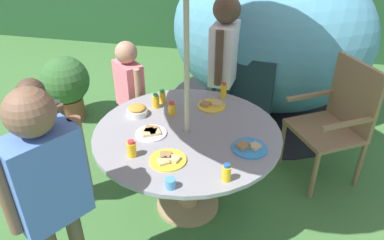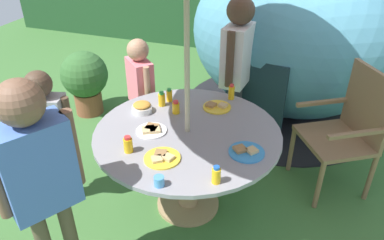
{
  "view_description": "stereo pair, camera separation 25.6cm",
  "coord_description": "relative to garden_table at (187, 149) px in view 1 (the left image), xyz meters",
  "views": [
    {
      "loc": [
        0.5,
        -2.14,
        2.15
      ],
      "look_at": [
        0.04,
        -0.01,
        0.81
      ],
      "focal_mm": 34.57,
      "sensor_mm": 36.0,
      "label": 1
    },
    {
      "loc": [
        0.75,
        -2.07,
        2.15
      ],
      "look_at": [
        0.04,
        -0.01,
        0.81
      ],
      "focal_mm": 34.57,
      "sensor_mm": 36.0,
      "label": 2
    }
  ],
  "objects": [
    {
      "name": "plate_near_right",
      "position": [
        0.45,
        -0.12,
        0.17
      ],
      "size": [
        0.24,
        0.24,
        0.03
      ],
      "color": "#338CD8",
      "rests_on": "garden_table"
    },
    {
      "name": "juice_bottle_back_edge",
      "position": [
        0.18,
        0.57,
        0.22
      ],
      "size": [
        0.05,
        0.05,
        0.13
      ],
      "color": "yellow",
      "rests_on": "garden_table"
    },
    {
      "name": "cup_near",
      "position": [
        0.04,
        -0.6,
        0.19
      ],
      "size": [
        0.06,
        0.06,
        0.06
      ],
      "primitive_type": "cylinder",
      "color": "#4C99D8",
      "rests_on": "garden_table"
    },
    {
      "name": "garden_table",
      "position": [
        0.0,
        0.0,
        0.0
      ],
      "size": [
        1.34,
        1.34,
        0.71
      ],
      "color": "tan",
      "rests_on": "ground_plane"
    },
    {
      "name": "juice_bottle_center_back",
      "position": [
        -0.17,
        0.21,
        0.21
      ],
      "size": [
        0.06,
        0.06,
        0.1
      ],
      "color": "yellow",
      "rests_on": "garden_table"
    },
    {
      "name": "juice_bottle_mid_right",
      "position": [
        -0.28,
        -0.36,
        0.21
      ],
      "size": [
        0.06,
        0.06,
        0.12
      ],
      "color": "yellow",
      "rests_on": "garden_table"
    },
    {
      "name": "child_in_pink_shirt",
      "position": [
        -0.66,
        0.61,
        0.16
      ],
      "size": [
        0.32,
        0.31,
        1.12
      ],
      "rotation": [
        0.0,
        0.0,
        -0.74
      ],
      "color": "#3F3F47",
      "rests_on": "ground_plane"
    },
    {
      "name": "ground_plane",
      "position": [
        0.0,
        0.0,
        -0.56
      ],
      "size": [
        10.0,
        10.0,
        0.02
      ],
      "primitive_type": "cube",
      "color": "#3D6B33"
    },
    {
      "name": "plate_mid_left",
      "position": [
        0.11,
        0.39,
        0.17
      ],
      "size": [
        0.22,
        0.22,
        0.03
      ],
      "color": "yellow",
      "rests_on": "garden_table"
    },
    {
      "name": "child_in_blue_shirt",
      "position": [
        -0.53,
        -0.88,
        0.35
      ],
      "size": [
        0.37,
        0.42,
        1.42
      ],
      "rotation": [
        0.0,
        0.0,
        1.03
      ],
      "color": "brown",
      "rests_on": "ground_plane"
    },
    {
      "name": "snack_bowl",
      "position": [
        -0.42,
        0.14,
        0.2
      ],
      "size": [
        0.16,
        0.16,
        0.08
      ],
      "color": "white",
      "rests_on": "garden_table"
    },
    {
      "name": "potted_plant",
      "position": [
        -1.57,
        1.05,
        -0.13
      ],
      "size": [
        0.51,
        0.51,
        0.73
      ],
      "color": "brown",
      "rests_on": "ground_plane"
    },
    {
      "name": "plate_front_edge",
      "position": [
        -0.24,
        -0.09,
        0.17
      ],
      "size": [
        0.22,
        0.22,
        0.03
      ],
      "color": "white",
      "rests_on": "garden_table"
    },
    {
      "name": "juice_bottle_far_left",
      "position": [
        -0.29,
        0.38,
        0.21
      ],
      "size": [
        0.05,
        0.05,
        0.11
      ],
      "color": "yellow",
      "rests_on": "garden_table"
    },
    {
      "name": "juice_bottle_near_left",
      "position": [
        0.34,
        -0.46,
        0.21
      ],
      "size": [
        0.05,
        0.05,
        0.12
      ],
      "color": "yellow",
      "rests_on": "garden_table"
    },
    {
      "name": "child_in_white_shirt",
      "position": [
        0.11,
        1.03,
        0.36
      ],
      "size": [
        0.25,
        0.48,
        1.44
      ],
      "rotation": [
        0.0,
        0.0,
        -1.68
      ],
      "color": "#3F3F47",
      "rests_on": "ground_plane"
    },
    {
      "name": "child_in_grey_shirt",
      "position": [
        -1.0,
        -0.25,
        0.17
      ],
      "size": [
        0.38,
        0.23,
        1.13
      ],
      "rotation": [
        0.0,
        0.0,
        0.25
      ],
      "color": "navy",
      "rests_on": "ground_plane"
    },
    {
      "name": "plate_far_right",
      "position": [
        -0.04,
        -0.36,
        0.17
      ],
      "size": [
        0.23,
        0.23,
        0.03
      ],
      "color": "yellow",
      "rests_on": "garden_table"
    },
    {
      "name": "wooden_chair",
      "position": [
        1.12,
        0.69,
        0.02
      ],
      "size": [
        0.69,
        0.7,
        1.04
      ],
      "rotation": [
        0.0,
        0.0,
        -1.02
      ],
      "color": "brown",
      "rests_on": "ground_plane"
    },
    {
      "name": "dome_tent",
      "position": [
        0.48,
        1.84,
        0.3
      ],
      "size": [
        2.74,
        2.74,
        1.72
      ],
      "rotation": [
        0.0,
        0.0,
        -0.26
      ],
      "color": "teal",
      "rests_on": "ground_plane"
    },
    {
      "name": "juice_bottle_center_front",
      "position": [
        -0.32,
        0.29,
        0.21
      ],
      "size": [
        0.06,
        0.06,
        0.12
      ],
      "color": "yellow",
      "rests_on": "garden_table"
    }
  ]
}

